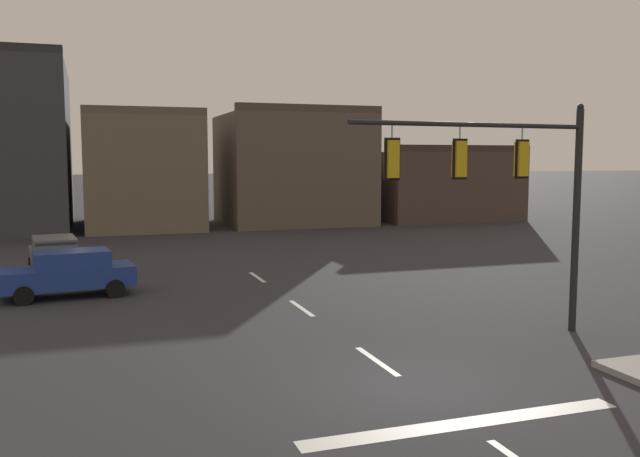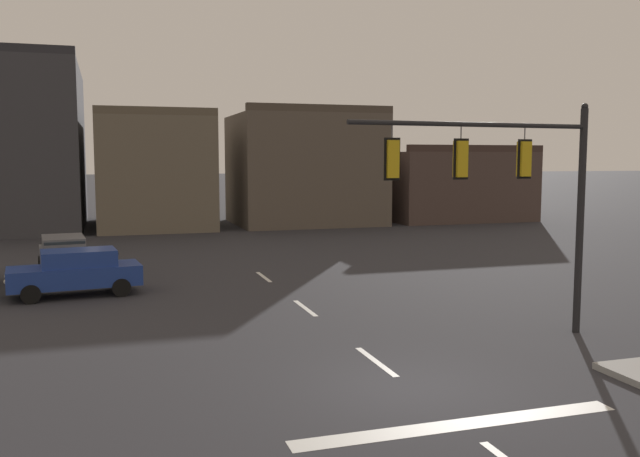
% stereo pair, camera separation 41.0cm
% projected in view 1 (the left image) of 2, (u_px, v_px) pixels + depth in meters
% --- Properties ---
extents(ground_plane, '(400.00, 400.00, 0.00)m').
position_uv_depth(ground_plane, '(415.00, 388.00, 14.15)').
color(ground_plane, '#2B2B30').
extents(stop_bar_paint, '(6.40, 0.50, 0.01)m').
position_uv_depth(stop_bar_paint, '(466.00, 423.00, 12.27)').
color(stop_bar_paint, silver).
rests_on(stop_bar_paint, ground).
extents(lane_centreline, '(0.16, 26.40, 0.01)m').
position_uv_depth(lane_centreline, '(377.00, 361.00, 16.03)').
color(lane_centreline, silver).
rests_on(lane_centreline, ground).
extents(signal_mast_near_side, '(7.01, 0.60, 6.27)m').
position_uv_depth(signal_mast_near_side, '(508.00, 178.00, 17.57)').
color(signal_mast_near_side, black).
rests_on(signal_mast_near_side, ground).
extents(car_lot_nearside, '(4.60, 2.30, 1.61)m').
position_uv_depth(car_lot_nearside, '(69.00, 272.00, 23.41)').
color(car_lot_nearside, navy).
rests_on(car_lot_nearside, ground).
extents(car_lot_farside, '(2.28, 4.59, 1.61)m').
position_uv_depth(car_lot_farside, '(55.00, 255.00, 27.53)').
color(car_lot_farside, slate).
rests_on(car_lot_farside, ground).
extents(building_row, '(41.72, 13.96, 11.45)m').
position_uv_depth(building_row, '(187.00, 166.00, 48.79)').
color(building_row, '#38383D').
rests_on(building_row, ground).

